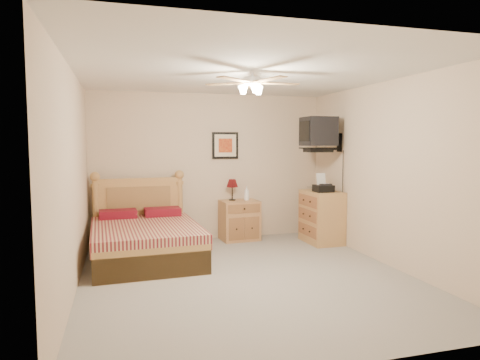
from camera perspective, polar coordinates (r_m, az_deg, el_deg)
name	(u,v)px	position (r m, az deg, el deg)	size (l,w,h in m)	color
floor	(247,277)	(5.46, 0.94, -12.79)	(4.50, 4.50, 0.00)	gray
ceiling	(247,73)	(5.27, 0.98, 14.08)	(4.00, 4.50, 0.04)	white
wall_back	(210,167)	(7.40, -4.05, 1.74)	(4.00, 0.04, 2.50)	beige
wall_front	(337,201)	(3.14, 12.83, -2.79)	(4.00, 0.04, 2.50)	beige
wall_left	(72,181)	(5.02, -21.46, -0.13)	(0.04, 4.50, 2.50)	beige
wall_right	(389,174)	(6.10, 19.27, 0.78)	(0.04, 4.50, 2.50)	beige
bed	(145,218)	(6.20, -12.52, -4.95)	(1.44, 1.88, 1.22)	#AE864B
nightstand	(239,220)	(7.38, -0.08, -5.38)	(0.63, 0.47, 0.68)	#A97547
table_lamp	(232,190)	(7.33, -1.04, -1.31)	(0.20, 0.20, 0.37)	#580D11
lotion_bottle	(247,193)	(7.36, 0.88, -1.77)	(0.09, 0.09, 0.24)	white
framed_picture	(225,146)	(7.42, -1.99, 4.62)	(0.46, 0.04, 0.46)	black
dresser	(322,217)	(7.29, 10.82, -4.85)	(0.51, 0.73, 0.87)	tan
fax_machine	(323,183)	(7.08, 11.06, -0.37)	(0.28, 0.30, 0.30)	black
magazine_lower	(313,189)	(7.40, 9.72, -1.20)	(0.19, 0.25, 0.02)	beige
magazine_upper	(312,188)	(7.42, 9.55, -1.01)	(0.18, 0.24, 0.02)	gray
wall_tv	(327,134)	(7.11, 11.50, 6.04)	(0.56, 0.46, 0.58)	black
ceiling_fan	(252,83)	(5.06, 1.64, 12.85)	(1.14, 1.14, 0.28)	silver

